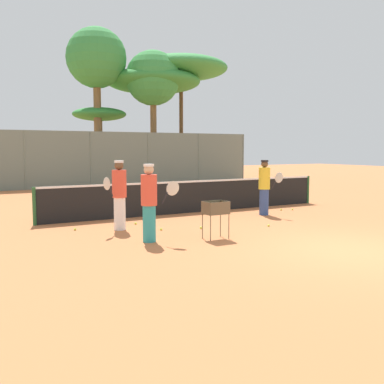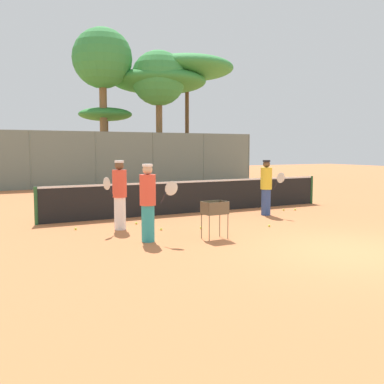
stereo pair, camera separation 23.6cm
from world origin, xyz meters
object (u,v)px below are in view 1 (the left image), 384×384
object	(u,v)px
tennis_net	(194,196)
player_red_cap	(149,202)
player_white_outfit	(119,194)
player_yellow_shirt	(264,187)
ball_cart	(215,211)

from	to	relation	value
tennis_net	player_red_cap	size ratio (longest dim) A/B	5.81
player_white_outfit	player_red_cap	size ratio (longest dim) A/B	1.02
player_white_outfit	player_red_cap	xyz separation A→B (m)	(0.05, -1.78, -0.02)
player_white_outfit	player_yellow_shirt	world-z (taller)	player_white_outfit
player_white_outfit	ball_cart	bearing A→B (deg)	89.01
player_red_cap	player_yellow_shirt	bearing A→B (deg)	58.73
player_white_outfit	player_yellow_shirt	distance (m)	5.00
player_white_outfit	player_red_cap	distance (m)	1.78
player_white_outfit	ball_cart	size ratio (longest dim) A/B	2.03
player_red_cap	ball_cart	size ratio (longest dim) A/B	1.99
player_red_cap	player_yellow_shirt	world-z (taller)	player_red_cap
player_red_cap	player_yellow_shirt	distance (m)	5.33
tennis_net	player_red_cap	distance (m)	4.88
player_red_cap	ball_cart	distance (m)	1.58
tennis_net	ball_cart	xyz separation A→B (m)	(-1.77, -4.05, 0.11)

